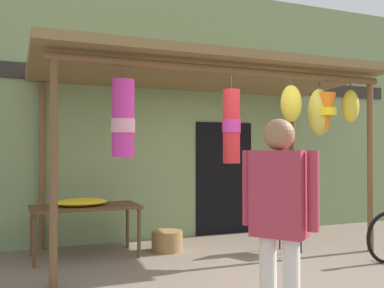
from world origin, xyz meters
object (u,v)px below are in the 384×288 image
at_px(display_table, 85,210).
at_px(folding_chair, 279,218).
at_px(customer_foreground, 279,213).
at_px(flower_heap_on_table, 82,202).
at_px(wicker_basket_by_table, 167,241).

xyz_separation_m(display_table, folding_chair, (2.69, -0.80, -0.15)).
height_order(folding_chair, customer_foreground, customer_foreground).
bearing_deg(flower_heap_on_table, wicker_basket_by_table, -3.40).
distance_m(display_table, flower_heap_on_table, 0.13).
distance_m(flower_heap_on_table, customer_foreground, 3.62).
xyz_separation_m(flower_heap_on_table, folding_chair, (2.73, -0.77, -0.27)).
relative_size(display_table, customer_foreground, 0.85).
distance_m(folding_chair, customer_foreground, 3.30).
bearing_deg(customer_foreground, folding_chair, 56.33).
xyz_separation_m(flower_heap_on_table, customer_foreground, (0.93, -3.48, 0.26)).
bearing_deg(customer_foreground, display_table, 104.12).
bearing_deg(wicker_basket_by_table, display_table, 175.21).
bearing_deg(folding_chair, flower_heap_on_table, 164.19).
relative_size(wicker_basket_by_table, customer_foreground, 0.27).
bearing_deg(folding_chair, display_table, 163.42).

